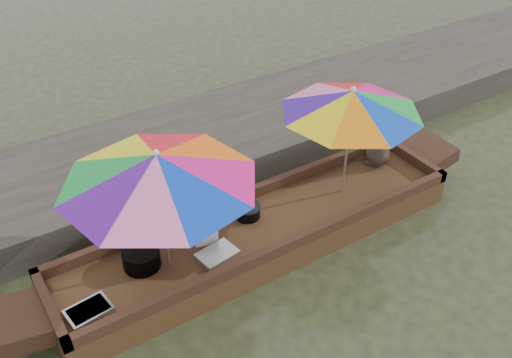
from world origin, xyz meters
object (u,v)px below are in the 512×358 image
charcoal_grill (248,212)px  supply_bag (205,231)px  cooking_pot (141,258)px  boat_hull (260,236)px  tray_scallop (217,254)px  tray_crayfish (89,312)px  vendor (381,128)px  umbrella_stern (348,142)px  umbrella_bow (163,211)px

charcoal_grill → supply_bag: 0.68m
cooking_pot → supply_bag: size_ratio=1.54×
boat_hull → tray_scallop: tray_scallop is taller
tray_crayfish → vendor: vendor is taller
tray_scallop → charcoal_grill: 0.81m
boat_hull → tray_scallop: 0.78m
boat_hull → cooking_pot: bearing=174.9°
umbrella_stern → vendor: bearing=17.9°
tray_scallop → charcoal_grill: bearing=31.9°
tray_crayfish → supply_bag: 1.63m
umbrella_bow → cooking_pot: bearing=153.5°
tray_crayfish → supply_bag: supply_bag is taller
tray_crayfish → umbrella_bow: 1.29m
boat_hull → supply_bag: 0.78m
tray_scallop → charcoal_grill: size_ratio=1.45×
tray_crayfish → vendor: (4.48, 0.53, 0.52)m
charcoal_grill → vendor: 2.29m
boat_hull → supply_bag: (-0.71, 0.14, 0.30)m
boat_hull → vendor: bearing=7.4°
tray_scallop → supply_bag: (0.02, 0.33, 0.10)m
umbrella_bow → umbrella_stern: size_ratio=1.20×
boat_hull → tray_scallop: size_ratio=11.72×
boat_hull → tray_crayfish: (-2.29, -0.25, 0.22)m
cooking_pot → tray_crayfish: 0.85m
tray_crayfish → cooking_pot: bearing=26.8°
charcoal_grill → umbrella_stern: size_ratio=0.18×
vendor → umbrella_bow: umbrella_bow is taller
umbrella_stern → tray_scallop: bearing=-174.5°
charcoal_grill → umbrella_bow: size_ratio=0.15×
tray_scallop → vendor: size_ratio=0.40×
tray_crayfish → charcoal_grill: (2.24, 0.48, 0.03)m
tray_crayfish → charcoal_grill: charcoal_grill is taller
charcoal_grill → vendor: bearing=1.3°
charcoal_grill → vendor: vendor is taller
cooking_pot → tray_scallop: cooking_pot is taller
tray_scallop → supply_bag: size_ratio=1.62×
supply_bag → umbrella_stern: size_ratio=0.16×
vendor → tray_scallop: bearing=-24.7°
supply_bag → vendor: (2.90, 0.15, 0.43)m
boat_hull → charcoal_grill: 0.34m
vendor → boat_hull: bearing=-26.7°
tray_scallop → umbrella_bow: size_ratio=0.21×
umbrella_bow → supply_bag: bearing=14.1°
supply_bag → umbrella_bow: 0.86m
tray_crayfish → umbrella_bow: bearing=13.5°
vendor → cooking_pot: bearing=-31.8°
supply_bag → charcoal_grill: bearing=8.1°
umbrella_stern → umbrella_bow: bearing=180.0°
boat_hull → supply_bag: supply_bag is taller
tray_scallop → umbrella_stern: bearing=5.5°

